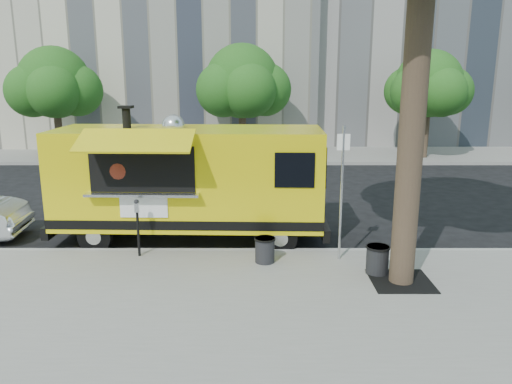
{
  "coord_description": "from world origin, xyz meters",
  "views": [
    {
      "loc": [
        -0.32,
        -12.15,
        4.24
      ],
      "look_at": [
        -0.32,
        0.0,
        1.33
      ],
      "focal_mm": 35.0,
      "sensor_mm": 36.0,
      "label": 1
    }
  ],
  "objects_px": {
    "far_tree_c": "(429,84)",
    "far_tree_b": "(242,81)",
    "far_tree_a": "(54,83)",
    "trash_bin_right": "(377,259)",
    "trash_bin_left": "(265,249)",
    "food_truck": "(188,180)",
    "sign_post": "(342,186)",
    "parking_meter": "(138,221)"
  },
  "relations": [
    {
      "from": "far_tree_a",
      "to": "parking_meter",
      "type": "height_order",
      "value": "far_tree_a"
    },
    {
      "from": "far_tree_c",
      "to": "trash_bin_left",
      "type": "xyz_separation_m",
      "value": [
        -8.13,
        -14.14,
        -3.27
      ]
    },
    {
      "from": "trash_bin_left",
      "to": "trash_bin_right",
      "type": "height_order",
      "value": "trash_bin_right"
    },
    {
      "from": "far_tree_a",
      "to": "trash_bin_right",
      "type": "bearing_deg",
      "value": -50.25
    },
    {
      "from": "trash_bin_right",
      "to": "far_tree_b",
      "type": "bearing_deg",
      "value": 102.01
    },
    {
      "from": "sign_post",
      "to": "trash_bin_left",
      "type": "bearing_deg",
      "value": -173.56
    },
    {
      "from": "sign_post",
      "to": "trash_bin_left",
      "type": "relative_size",
      "value": 5.35
    },
    {
      "from": "far_tree_b",
      "to": "parking_meter",
      "type": "height_order",
      "value": "far_tree_b"
    },
    {
      "from": "far_tree_a",
      "to": "trash_bin_left",
      "type": "relative_size",
      "value": 9.55
    },
    {
      "from": "far_tree_b",
      "to": "sign_post",
      "type": "distance_m",
      "value": 14.61
    },
    {
      "from": "far_tree_c",
      "to": "trash_bin_left",
      "type": "distance_m",
      "value": 16.63
    },
    {
      "from": "parking_meter",
      "to": "trash_bin_left",
      "type": "relative_size",
      "value": 2.38
    },
    {
      "from": "far_tree_b",
      "to": "trash_bin_left",
      "type": "xyz_separation_m",
      "value": [
        0.87,
        -14.44,
        -3.38
      ]
    },
    {
      "from": "far_tree_a",
      "to": "trash_bin_right",
      "type": "height_order",
      "value": "far_tree_a"
    },
    {
      "from": "far_tree_a",
      "to": "far_tree_b",
      "type": "height_order",
      "value": "far_tree_b"
    },
    {
      "from": "far_tree_b",
      "to": "food_truck",
      "type": "height_order",
      "value": "far_tree_b"
    },
    {
      "from": "parking_meter",
      "to": "food_truck",
      "type": "bearing_deg",
      "value": 57.56
    },
    {
      "from": "far_tree_c",
      "to": "trash_bin_left",
      "type": "height_order",
      "value": "far_tree_c"
    },
    {
      "from": "far_tree_b",
      "to": "far_tree_c",
      "type": "height_order",
      "value": "far_tree_b"
    },
    {
      "from": "parking_meter",
      "to": "trash_bin_right",
      "type": "xyz_separation_m",
      "value": [
        5.21,
        -1.03,
        -0.51
      ]
    },
    {
      "from": "far_tree_a",
      "to": "sign_post",
      "type": "bearing_deg",
      "value": -50.17
    },
    {
      "from": "sign_post",
      "to": "parking_meter",
      "type": "bearing_deg",
      "value": 177.48
    },
    {
      "from": "far_tree_a",
      "to": "parking_meter",
      "type": "bearing_deg",
      "value": -62.85
    },
    {
      "from": "far_tree_a",
      "to": "far_tree_c",
      "type": "bearing_deg",
      "value": 0.32
    },
    {
      "from": "sign_post",
      "to": "trash_bin_right",
      "type": "distance_m",
      "value": 1.74
    },
    {
      "from": "sign_post",
      "to": "trash_bin_right",
      "type": "height_order",
      "value": "sign_post"
    },
    {
      "from": "parking_meter",
      "to": "far_tree_b",
      "type": "bearing_deg",
      "value": 81.9
    },
    {
      "from": "trash_bin_right",
      "to": "trash_bin_left",
      "type": "bearing_deg",
      "value": 164.63
    },
    {
      "from": "far_tree_b",
      "to": "trash_bin_right",
      "type": "xyz_separation_m",
      "value": [
        3.21,
        -15.08,
        -3.36
      ]
    },
    {
      "from": "far_tree_b",
      "to": "trash_bin_left",
      "type": "height_order",
      "value": "far_tree_b"
    },
    {
      "from": "far_tree_b",
      "to": "sign_post",
      "type": "xyz_separation_m",
      "value": [
        2.55,
        -14.25,
        -1.98
      ]
    },
    {
      "from": "food_truck",
      "to": "trash_bin_left",
      "type": "distance_m",
      "value": 2.94
    },
    {
      "from": "sign_post",
      "to": "far_tree_c",
      "type": "bearing_deg",
      "value": 65.19
    },
    {
      "from": "trash_bin_right",
      "to": "sign_post",
      "type": "bearing_deg",
      "value": 128.41
    },
    {
      "from": "food_truck",
      "to": "trash_bin_right",
      "type": "height_order",
      "value": "food_truck"
    },
    {
      "from": "sign_post",
      "to": "food_truck",
      "type": "relative_size",
      "value": 0.43
    },
    {
      "from": "far_tree_c",
      "to": "trash_bin_right",
      "type": "xyz_separation_m",
      "value": [
        -5.79,
        -14.78,
        -3.25
      ]
    },
    {
      "from": "far_tree_a",
      "to": "trash_bin_left",
      "type": "bearing_deg",
      "value": -54.88
    },
    {
      "from": "far_tree_c",
      "to": "food_truck",
      "type": "xyz_separation_m",
      "value": [
        -10.03,
        -12.23,
        -2.11
      ]
    },
    {
      "from": "far_tree_c",
      "to": "far_tree_b",
      "type": "bearing_deg",
      "value": 178.09
    },
    {
      "from": "food_truck",
      "to": "trash_bin_left",
      "type": "xyz_separation_m",
      "value": [
        1.91,
        -1.91,
        -1.16
      ]
    },
    {
      "from": "food_truck",
      "to": "trash_bin_right",
      "type": "bearing_deg",
      "value": -29.48
    }
  ]
}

